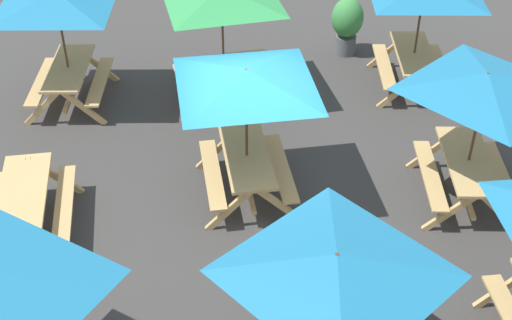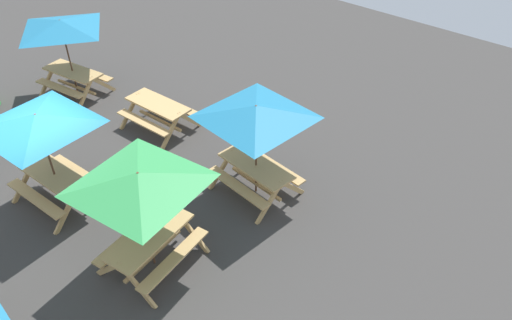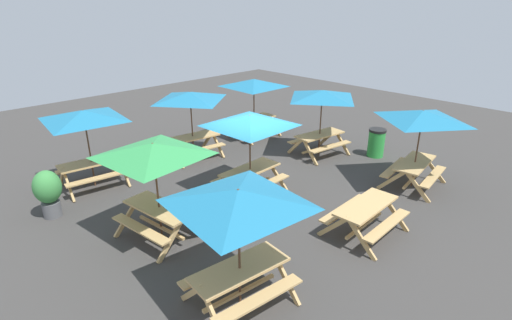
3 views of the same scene
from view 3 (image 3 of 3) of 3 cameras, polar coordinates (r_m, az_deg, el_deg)
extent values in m
plane|color=#3D3A38|center=(11.70, -0.42, -4.00)|extent=(29.40, 29.40, 0.00)
cube|color=tan|center=(9.39, -13.67, -6.64)|extent=(0.92, 1.87, 0.05)
cube|color=tan|center=(9.82, -11.00, -6.97)|extent=(0.48, 1.82, 0.04)
cube|color=tan|center=(9.26, -16.20, -9.42)|extent=(0.48, 1.82, 0.04)
cube|color=tan|center=(9.24, -8.63, -9.37)|extent=(0.80, 0.16, 0.81)
cube|color=tan|center=(8.85, -12.13, -11.21)|extent=(0.80, 0.16, 0.81)
cube|color=tan|center=(10.31, -14.61, -6.32)|extent=(0.80, 0.16, 0.81)
cube|color=tan|center=(9.96, -17.95, -7.80)|extent=(0.80, 0.16, 0.81)
cube|color=tan|center=(9.64, -13.39, -9.35)|extent=(0.26, 1.56, 0.06)
cylinder|color=brown|center=(9.20, -13.90, -4.40)|extent=(0.04, 0.04, 2.30)
pyramid|color=green|center=(8.80, -14.50, 1.49)|extent=(2.81, 2.81, 0.28)
cube|color=tan|center=(7.28, -2.36, -15.27)|extent=(1.86, 0.89, 0.05)
cube|color=tan|center=(7.13, 0.43, -19.25)|extent=(1.82, 0.45, 0.04)
cube|color=tan|center=(7.82, -4.77, -14.99)|extent=(1.82, 0.45, 0.04)
cube|color=tan|center=(6.97, -5.99, -21.48)|extent=(0.14, 0.80, 0.81)
cube|color=tan|center=(7.45, -9.18, -18.27)|extent=(0.14, 0.80, 0.81)
cube|color=tan|center=(7.68, 4.28, -16.55)|extent=(0.14, 0.80, 0.81)
cube|color=tan|center=(8.12, 0.72, -14.05)|extent=(0.14, 0.80, 0.81)
cube|color=tan|center=(7.61, -2.29, -18.38)|extent=(1.56, 0.23, 0.06)
cylinder|color=brown|center=(7.04, -2.41, -12.62)|extent=(0.04, 0.04, 2.30)
pyramid|color=teal|center=(6.52, -2.55, -5.31)|extent=(2.81, 2.81, 0.28)
cube|color=tan|center=(15.80, -0.29, 5.94)|extent=(1.80, 0.71, 0.05)
cube|color=tan|center=(15.50, 1.12, 4.50)|extent=(1.80, 0.27, 0.04)
cube|color=tan|center=(16.27, -1.63, 5.35)|extent=(1.80, 0.27, 0.04)
cube|color=tan|center=(15.14, -1.48, 3.74)|extent=(0.06, 0.80, 0.81)
cube|color=tan|center=(15.67, -3.29, 4.34)|extent=(0.06, 0.80, 0.81)
cube|color=tan|center=(16.18, 2.61, 4.95)|extent=(0.06, 0.80, 0.81)
cube|color=tan|center=(16.67, 0.79, 5.49)|extent=(0.06, 0.80, 0.81)
cube|color=tan|center=(15.95, -0.29, 4.14)|extent=(1.56, 0.08, 0.06)
cylinder|color=brown|center=(15.69, -0.29, 7.38)|extent=(0.04, 0.04, 2.30)
pyramid|color=teal|center=(15.46, -0.30, 11.00)|extent=(2.83, 2.83, 0.28)
cube|color=tan|center=(9.56, 15.49, -6.29)|extent=(1.83, 0.77, 0.05)
cube|color=tan|center=(9.50, 18.23, -8.83)|extent=(1.81, 0.33, 0.04)
cube|color=tan|center=(9.92, 12.54, -6.78)|extent=(1.81, 0.33, 0.04)
cube|color=tan|center=(8.99, 14.84, -10.88)|extent=(0.09, 0.80, 0.81)
cube|color=tan|center=(9.29, 10.90, -9.33)|extent=(0.09, 0.80, 0.81)
cube|color=tan|center=(10.23, 19.21, -7.14)|extent=(0.09, 0.80, 0.81)
cube|color=tan|center=(10.49, 15.63, -5.91)|extent=(0.09, 0.80, 0.81)
cube|color=tan|center=(9.81, 15.18, -8.96)|extent=(1.56, 0.13, 0.06)
cube|color=tan|center=(14.11, 9.09, 3.64)|extent=(1.88, 0.95, 0.05)
cube|color=tan|center=(13.84, 10.61, 1.90)|extent=(1.82, 0.51, 0.04)
cube|color=tan|center=(14.57, 7.51, 3.13)|extent=(1.82, 0.51, 0.04)
cube|color=tan|center=(13.47, 7.71, 1.14)|extent=(0.17, 0.80, 0.81)
cube|color=tan|center=(13.97, 5.67, 2.01)|extent=(0.17, 0.80, 0.81)
cube|color=tan|center=(14.53, 12.21, 2.42)|extent=(0.17, 0.80, 0.81)
cube|color=tan|center=(15.00, 10.16, 3.20)|extent=(0.17, 0.80, 0.81)
cube|color=tan|center=(14.28, 8.97, 1.66)|extent=(1.55, 0.29, 0.06)
cylinder|color=brown|center=(13.98, 9.19, 5.23)|extent=(0.04, 0.04, 2.30)
pyramid|color=teal|center=(13.73, 9.45, 9.26)|extent=(2.27, 2.27, 0.28)
cube|color=tan|center=(12.41, 21.76, -0.36)|extent=(1.88, 0.95, 0.05)
cube|color=tan|center=(12.40, 23.98, -2.18)|extent=(1.82, 0.52, 0.04)
cube|color=tan|center=(12.65, 19.22, -0.99)|extent=(1.82, 0.52, 0.04)
cube|color=tan|center=(11.77, 22.08, -3.59)|extent=(0.17, 0.80, 0.81)
cube|color=tan|center=(11.95, 18.75, -2.73)|extent=(0.17, 0.80, 0.81)
cube|color=tan|center=(13.18, 24.04, -1.17)|extent=(0.17, 0.80, 0.81)
cube|color=tan|center=(13.33, 21.04, -0.44)|extent=(0.17, 0.80, 0.81)
cube|color=tan|center=(12.60, 21.43, -2.54)|extent=(1.55, 0.29, 0.06)
cylinder|color=brown|center=(12.27, 22.03, 1.41)|extent=(0.04, 0.04, 2.30)
pyramid|color=teal|center=(11.98, 22.72, 5.93)|extent=(2.27, 2.27, 0.28)
cube|color=tan|center=(12.49, -22.44, -0.32)|extent=(1.87, 0.91, 0.05)
cube|color=tan|center=(12.10, -21.52, -2.39)|extent=(1.82, 0.48, 0.04)
cube|color=tan|center=(13.09, -22.92, -0.76)|extent=(1.82, 0.48, 0.04)
cube|color=tan|center=(12.15, -25.21, -3.31)|extent=(0.16, 0.80, 0.81)
cube|color=tan|center=(12.82, -25.97, -2.15)|extent=(0.16, 0.80, 0.81)
cube|color=tan|center=(12.49, -18.33, -1.58)|extent=(0.16, 0.80, 0.81)
cube|color=tan|center=(13.13, -19.41, -0.54)|extent=(0.16, 0.80, 0.81)
cube|color=tan|center=(12.68, -22.10, -2.49)|extent=(1.56, 0.26, 0.06)
cylinder|color=brown|center=(12.35, -22.72, 1.44)|extent=(0.04, 0.04, 2.30)
pyramid|color=teal|center=(12.06, -23.42, 5.92)|extent=(2.81, 2.81, 0.28)
cube|color=tan|center=(11.07, -0.84, -1.37)|extent=(1.83, 0.78, 0.05)
cube|color=tan|center=(10.85, 1.25, -3.57)|extent=(1.81, 0.34, 0.04)
cube|color=tan|center=(11.55, -2.80, -1.94)|extent=(1.81, 0.34, 0.04)
cube|color=tan|center=(10.50, -2.37, -5.01)|extent=(0.09, 0.80, 0.81)
cube|color=tan|center=(10.98, -5.05, -3.80)|extent=(0.09, 0.80, 0.81)
cube|color=tan|center=(11.53, 3.18, -2.42)|extent=(0.09, 0.80, 0.81)
cube|color=tan|center=(11.97, 0.51, -1.43)|extent=(0.09, 0.80, 0.81)
cube|color=tan|center=(11.29, -0.83, -3.79)|extent=(1.56, 0.14, 0.06)
cylinder|color=brown|center=(10.91, -0.86, 0.60)|extent=(0.04, 0.04, 2.30)
pyramid|color=teal|center=(10.58, -0.89, 5.69)|extent=(2.83, 2.83, 0.28)
cube|color=tan|center=(13.86, -9.04, 3.30)|extent=(1.88, 0.93, 0.05)
cube|color=tan|center=(13.50, -7.86, 1.53)|extent=(1.82, 0.50, 0.04)
cube|color=tan|center=(14.42, -10.00, 2.77)|extent=(1.82, 0.50, 0.04)
cube|color=tan|center=(13.35, -11.15, 0.72)|extent=(0.17, 0.80, 0.81)
cube|color=tan|center=(13.98, -12.47, 1.60)|extent=(0.17, 0.80, 0.81)
cube|color=tan|center=(14.03, -5.44, 2.12)|extent=(0.17, 0.80, 0.81)
cube|color=tan|center=(14.63, -6.93, 2.90)|extent=(0.17, 0.80, 0.81)
cube|color=tan|center=(14.03, -8.91, 1.29)|extent=(1.56, 0.28, 0.06)
cylinder|color=brown|center=(13.73, -9.14, 4.91)|extent=(0.04, 0.04, 2.30)
pyramid|color=teal|center=(13.47, -9.40, 9.02)|extent=(2.25, 2.25, 0.28)
cylinder|color=green|center=(14.49, 16.79, 2.23)|extent=(0.56, 0.56, 0.90)
cylinder|color=black|center=(14.34, 17.00, 4.07)|extent=(0.59, 0.59, 0.08)
cylinder|color=#59595B|center=(11.42, -27.12, -6.25)|extent=(0.44, 0.44, 0.40)
ellipsoid|color=#3D8C42|center=(11.16, -27.68, -3.41)|extent=(0.67, 0.67, 0.85)
camera|label=1|loc=(17.29, 26.49, 27.58)|focal=50.00mm
camera|label=2|loc=(11.33, -59.50, 25.11)|focal=35.00mm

